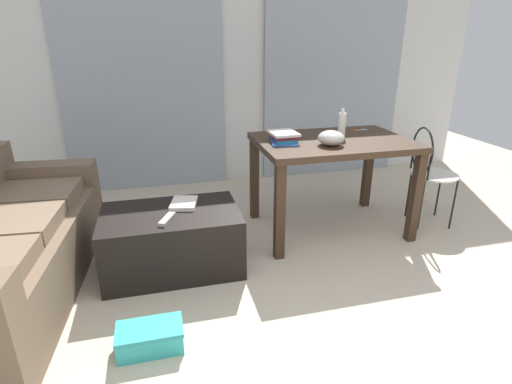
{
  "coord_description": "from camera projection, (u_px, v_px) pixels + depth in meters",
  "views": [
    {
      "loc": [
        -0.96,
        -1.0,
        1.54
      ],
      "look_at": [
        -0.26,
        1.76,
        0.43
      ],
      "focal_mm": 27.82,
      "sensor_mm": 36.0,
      "label": 1
    }
  ],
  "objects": [
    {
      "name": "wire_chair",
      "position": [
        428.0,
        166.0,
        3.36
      ],
      "size": [
        0.39,
        0.42,
        0.86
      ],
      "color": "silver",
      "rests_on": "ground"
    },
    {
      "name": "coffee_table",
      "position": [
        172.0,
        240.0,
        2.78
      ],
      "size": [
        0.94,
        0.6,
        0.43
      ],
      "color": "black",
      "rests_on": "ground"
    },
    {
      "name": "bottle_near",
      "position": [
        342.0,
        125.0,
        3.17
      ],
      "size": [
        0.06,
        0.06,
        0.24
      ],
      "color": "beige",
      "rests_on": "craft_table"
    },
    {
      "name": "shoebox",
      "position": [
        150.0,
        338.0,
        2.09
      ],
      "size": [
        0.35,
        0.2,
        0.13
      ],
      "color": "#33B2AD",
      "rests_on": "ground"
    },
    {
      "name": "craft_table",
      "position": [
        332.0,
        153.0,
        3.21
      ],
      "size": [
        1.22,
        0.85,
        0.78
      ],
      "color": "#382619",
      "rests_on": "ground"
    },
    {
      "name": "tv_remote_primary",
      "position": [
        167.0,
        219.0,
        2.57
      ],
      "size": [
        0.12,
        0.18,
        0.03
      ],
      "primitive_type": "cube",
      "rotation": [
        0.0,
        0.0,
        -0.45
      ],
      "color": "#B7B7B2",
      "rests_on": "coffee_table"
    },
    {
      "name": "wall_back",
      "position": [
        242.0,
        62.0,
        4.26
      ],
      "size": [
        5.45,
        0.1,
        2.6
      ],
      "primitive_type": "cube",
      "color": "silver",
      "rests_on": "ground"
    },
    {
      "name": "ground_plane",
      "position": [
        307.0,
        268.0,
        2.85
      ],
      "size": [
        8.1,
        8.1,
        0.0
      ],
      "primitive_type": "plane",
      "color": "beige"
    },
    {
      "name": "book_stack",
      "position": [
        284.0,
        137.0,
        3.08
      ],
      "size": [
        0.24,
        0.34,
        0.08
      ],
      "color": "#33519E",
      "rests_on": "craft_table"
    },
    {
      "name": "scissors",
      "position": [
        359.0,
        130.0,
        3.48
      ],
      "size": [
        0.12,
        0.05,
        0.0
      ],
      "color": "#9EA0A5",
      "rests_on": "craft_table"
    },
    {
      "name": "curtains",
      "position": [
        244.0,
        73.0,
        4.22
      ],
      "size": [
        3.72,
        0.03,
        2.39
      ],
      "color": "#99A3AD",
      "rests_on": "ground"
    },
    {
      "name": "bowl",
      "position": [
        331.0,
        138.0,
        2.97
      ],
      "size": [
        0.2,
        0.2,
        0.11
      ],
      "primitive_type": "ellipsoid",
      "color": "beige",
      "rests_on": "craft_table"
    },
    {
      "name": "magazine",
      "position": [
        184.0,
        203.0,
        2.82
      ],
      "size": [
        0.22,
        0.27,
        0.03
      ],
      "primitive_type": "cube",
      "rotation": [
        0.0,
        0.0,
        -0.23
      ],
      "color": "silver",
      "rests_on": "coffee_table"
    }
  ]
}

